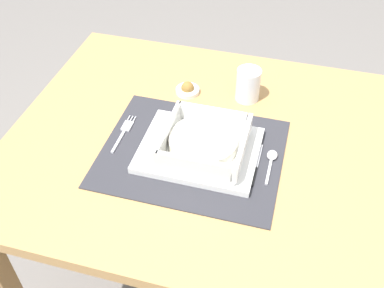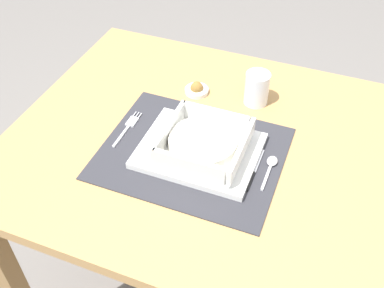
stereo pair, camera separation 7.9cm
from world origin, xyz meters
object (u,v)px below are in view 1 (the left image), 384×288
dining_table (207,170)px  fork (125,131)px  porridge_bowl (205,143)px  spoon (272,158)px  butter_knife (255,167)px  bread_knife (245,170)px  drinking_glass (248,86)px  condiment_saucer (188,89)px

dining_table → fork: fork is taller
porridge_bowl → spoon: size_ratio=1.73×
butter_knife → bread_knife: bearing=-139.7°
porridge_bowl → drinking_glass: bearing=77.1°
dining_table → condiment_saucer: 0.23m
drinking_glass → condiment_saucer: size_ratio=1.39×
butter_knife → bread_knife: (-0.02, -0.02, 0.00)m
dining_table → condiment_saucer: size_ratio=15.21×
porridge_bowl → butter_knife: 0.12m
spoon → butter_knife: bearing=-134.7°
bread_knife → butter_knife: bearing=42.9°
dining_table → bread_knife: (0.10, -0.08, 0.11)m
spoon → condiment_saucer: bearing=140.1°
spoon → butter_knife: 0.05m
dining_table → porridge_bowl: 0.15m
condiment_saucer → dining_table: bearing=-59.4°
dining_table → fork: size_ratio=7.10×
dining_table → bread_knife: size_ratio=7.17×
porridge_bowl → butter_knife: (0.12, -0.01, -0.03)m
bread_knife → condiment_saucer: 0.32m
porridge_bowl → condiment_saucer: (-0.10, 0.22, -0.03)m
dining_table → butter_knife: butter_knife is taller
butter_knife → condiment_saucer: bearing=134.2°
drinking_glass → porridge_bowl: bearing=-102.9°
spoon → drinking_glass: (-0.10, 0.22, 0.03)m
butter_knife → condiment_saucer: size_ratio=2.11×
fork → butter_knife: bearing=-9.1°
spoon → bread_knife: spoon is taller
porridge_bowl → condiment_saucer: 0.25m
porridge_bowl → bread_knife: (0.10, -0.03, -0.03)m
dining_table → fork: bearing=-172.5°
drinking_glass → butter_knife: bearing=-75.8°
bread_knife → condiment_saucer: bearing=132.6°
porridge_bowl → drinking_glass: drinking_glass is taller
condiment_saucer → bread_knife: bearing=-50.7°
bread_knife → condiment_saucer: (-0.20, 0.25, 0.00)m
spoon → butter_knife: (-0.03, -0.04, -0.00)m
butter_knife → condiment_saucer: 0.32m
fork → drinking_glass: 0.34m
porridge_bowl → fork: size_ratio=1.35×
porridge_bowl → fork: (-0.21, 0.03, -0.03)m
dining_table → butter_knife: (0.12, -0.06, 0.11)m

